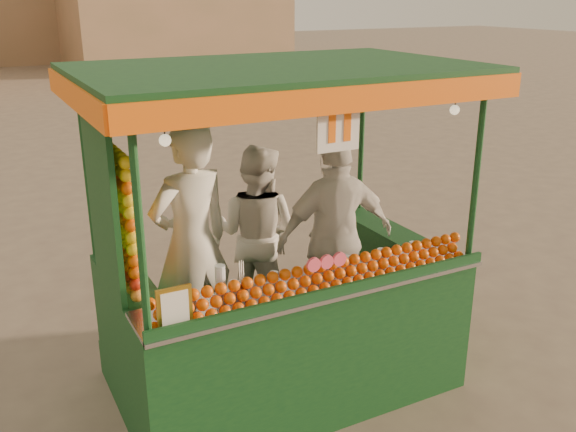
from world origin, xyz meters
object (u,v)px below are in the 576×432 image
vendor_left (191,243)px  vendor_right (336,238)px  juice_cart (278,297)px  vendor_middle (257,233)px

vendor_left → vendor_right: vendor_left is taller
juice_cart → vendor_middle: (0.16, 0.73, 0.25)m
vendor_left → vendor_right: 1.18m
vendor_middle → vendor_right: size_ratio=0.91×
juice_cart → vendor_right: (0.61, 0.15, 0.33)m
juice_cart → vendor_right: 0.71m
juice_cart → vendor_middle: juice_cart is taller
juice_cart → vendor_left: (-0.54, 0.40, 0.41)m
vendor_left → vendor_middle: bearing=-167.2°
juice_cart → vendor_right: size_ratio=1.64×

